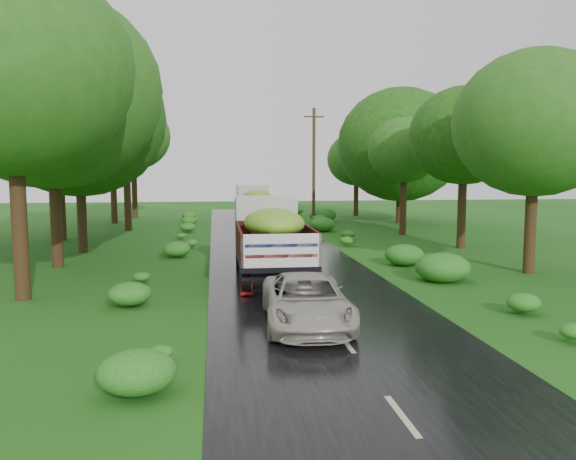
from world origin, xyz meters
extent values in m
plane|color=#134D10|center=(0.00, 0.00, 0.00)|extent=(120.00, 120.00, 0.00)
cube|color=black|center=(0.00, 5.00, 0.01)|extent=(6.50, 80.00, 0.02)
cube|color=#BFB78C|center=(0.00, -4.00, 0.02)|extent=(0.12, 1.60, 0.00)
cube|color=#BFB78C|center=(0.00, 0.00, 0.02)|extent=(0.12, 1.60, 0.00)
cube|color=#BFB78C|center=(0.00, 4.00, 0.02)|extent=(0.12, 1.60, 0.00)
cube|color=#BFB78C|center=(0.00, 8.00, 0.02)|extent=(0.12, 1.60, 0.00)
cube|color=#BFB78C|center=(0.00, 12.00, 0.02)|extent=(0.12, 1.60, 0.00)
cube|color=#BFB78C|center=(0.00, 16.00, 0.02)|extent=(0.12, 1.60, 0.00)
cube|color=#BFB78C|center=(0.00, 20.00, 0.02)|extent=(0.12, 1.60, 0.00)
cube|color=#BFB78C|center=(0.00, 24.00, 0.02)|extent=(0.12, 1.60, 0.00)
cube|color=#BFB78C|center=(0.00, 28.00, 0.02)|extent=(0.12, 1.60, 0.00)
cube|color=#BFB78C|center=(0.00, 32.00, 0.02)|extent=(0.12, 1.60, 0.00)
cube|color=#BFB78C|center=(0.00, 36.00, 0.02)|extent=(0.12, 1.60, 0.00)
cube|color=#BFB78C|center=(0.00, 40.00, 0.02)|extent=(0.12, 1.60, 0.00)
cube|color=black|center=(-0.95, 8.03, 0.72)|extent=(1.94, 6.21, 0.31)
cylinder|color=black|center=(-2.01, 10.29, 0.55)|extent=(0.32, 1.10, 1.10)
cylinder|color=black|center=(0.13, 10.27, 0.55)|extent=(0.32, 1.10, 1.10)
cylinder|color=black|center=(-2.03, 6.62, 0.55)|extent=(0.32, 1.10, 1.10)
cylinder|color=black|center=(0.10, 6.61, 0.55)|extent=(0.32, 1.10, 1.10)
cylinder|color=black|center=(-2.04, 5.50, 0.55)|extent=(0.32, 1.10, 1.10)
cylinder|color=black|center=(0.10, 5.48, 0.55)|extent=(0.32, 1.10, 1.10)
cube|color=maroon|center=(-2.04, 5.12, 0.31)|extent=(0.37, 0.05, 0.50)
cube|color=maroon|center=(0.09, 5.11, 0.31)|extent=(0.37, 0.05, 0.50)
cube|color=silver|center=(-0.94, 10.50, 1.92)|extent=(2.44, 2.11, 2.09)
cube|color=black|center=(-0.96, 6.87, 0.96)|extent=(2.56, 4.75, 0.18)
cube|color=#4B140D|center=(-2.18, 6.88, 1.57)|extent=(0.12, 4.73, 1.05)
cube|color=#4B140D|center=(0.26, 6.86, 1.57)|extent=(0.12, 4.73, 1.05)
cube|color=#4B140D|center=(-0.95, 9.19, 1.57)|extent=(2.53, 0.10, 1.05)
cube|color=silver|center=(-0.98, 4.55, 1.57)|extent=(2.53, 0.10, 1.05)
ellipsoid|color=#50911A|center=(-0.96, 6.87, 2.23)|extent=(2.15, 3.99, 1.10)
cube|color=black|center=(0.01, 28.35, 0.70)|extent=(2.04, 6.09, 0.30)
cylinder|color=black|center=(-1.10, 30.51, 0.54)|extent=(0.33, 1.08, 1.07)
cylinder|color=black|center=(0.98, 30.58, 0.54)|extent=(0.33, 1.08, 1.07)
cylinder|color=black|center=(-0.99, 26.94, 0.54)|extent=(0.33, 1.08, 1.07)
cylinder|color=black|center=(1.09, 27.01, 0.54)|extent=(0.33, 1.08, 1.07)
cylinder|color=black|center=(-0.95, 25.85, 0.54)|extent=(0.33, 1.08, 1.07)
cylinder|color=black|center=(1.13, 25.91, 0.54)|extent=(0.33, 1.08, 1.07)
cube|color=maroon|center=(-0.94, 25.48, 0.30)|extent=(0.37, 0.05, 0.48)
cube|color=maroon|center=(1.14, 25.55, 0.30)|extent=(0.37, 0.05, 0.48)
cube|color=silver|center=(-0.06, 30.76, 1.87)|extent=(2.43, 2.11, 2.04)
cube|color=black|center=(0.05, 27.22, 0.93)|extent=(2.61, 4.69, 0.17)
cube|color=navy|center=(-1.14, 27.19, 1.53)|extent=(0.23, 4.61, 1.02)
cube|color=navy|center=(1.24, 27.26, 1.53)|extent=(0.23, 4.61, 1.02)
cube|color=navy|center=(-0.02, 29.48, 1.53)|extent=(2.47, 0.16, 1.02)
cube|color=silver|center=(0.12, 24.96, 1.53)|extent=(2.47, 0.16, 1.02)
ellipsoid|color=#50911A|center=(0.05, 27.22, 2.17)|extent=(2.19, 3.94, 1.07)
imported|color=#B4AEA0|center=(-0.68, 1.56, 0.67)|extent=(2.38, 4.76, 1.30)
cylinder|color=#382616|center=(4.56, 29.76, 4.35)|extent=(0.25, 0.25, 8.70)
cube|color=#382616|center=(4.56, 29.76, 8.05)|extent=(1.53, 0.19, 0.11)
cylinder|color=black|center=(-9.03, 5.67, 4.06)|extent=(0.47, 0.47, 8.12)
ellipsoid|color=#13470D|center=(-9.03, 5.67, 7.14)|extent=(3.83, 3.83, 3.44)
cylinder|color=black|center=(-9.58, 11.81, 4.15)|extent=(0.48, 0.48, 8.30)
ellipsoid|color=#13470D|center=(-9.58, 11.81, 7.30)|extent=(4.24, 4.24, 3.82)
cylinder|color=black|center=(-9.47, 15.93, 3.70)|extent=(0.46, 0.46, 7.40)
ellipsoid|color=#13470D|center=(-9.47, 15.93, 6.51)|extent=(4.09, 4.09, 3.68)
cylinder|color=black|center=(-11.78, 21.18, 4.00)|extent=(0.47, 0.47, 8.00)
ellipsoid|color=#13470D|center=(-11.78, 21.18, 7.04)|extent=(4.13, 4.13, 3.72)
cylinder|color=black|center=(-8.75, 25.97, 3.89)|extent=(0.47, 0.47, 7.78)
ellipsoid|color=#13470D|center=(-8.75, 25.97, 6.84)|extent=(3.14, 3.14, 2.83)
cylinder|color=black|center=(-10.56, 31.35, 3.97)|extent=(0.47, 0.47, 7.94)
ellipsoid|color=#13470D|center=(-10.56, 31.35, 6.98)|extent=(3.80, 3.80, 3.42)
cylinder|color=black|center=(-9.65, 36.02, 3.88)|extent=(0.47, 0.47, 7.77)
ellipsoid|color=#13470D|center=(-9.65, 36.02, 6.84)|extent=(3.52, 3.52, 3.17)
cylinder|color=black|center=(9.28, 7.88, 3.32)|extent=(0.44, 0.44, 6.65)
ellipsoid|color=#235816|center=(9.28, 7.88, 5.85)|extent=(3.55, 3.55, 3.19)
cylinder|color=black|center=(9.72, 15.01, 3.30)|extent=(0.44, 0.44, 6.60)
ellipsoid|color=#235816|center=(9.72, 15.01, 5.81)|extent=(3.35, 3.35, 3.01)
cylinder|color=black|center=(8.71, 21.20, 3.00)|extent=(0.42, 0.42, 6.00)
ellipsoid|color=#235816|center=(8.71, 21.20, 5.28)|extent=(3.00, 3.00, 2.70)
cylinder|color=black|center=(11.02, 28.78, 3.38)|extent=(0.44, 0.44, 6.76)
ellipsoid|color=#235816|center=(11.02, 28.78, 5.95)|extent=(4.37, 4.37, 3.93)
cylinder|color=black|center=(9.45, 35.81, 2.84)|extent=(0.42, 0.42, 5.68)
ellipsoid|color=#235816|center=(9.45, 35.81, 5.00)|extent=(3.22, 3.22, 2.90)
camera|label=1|loc=(-3.04, -12.57, 4.07)|focal=35.00mm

